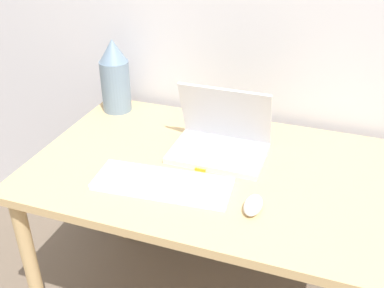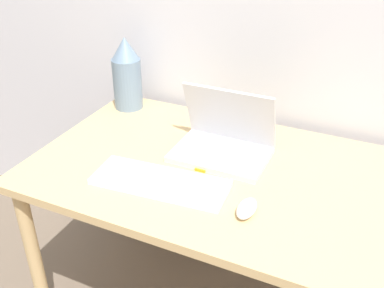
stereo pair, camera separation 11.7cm
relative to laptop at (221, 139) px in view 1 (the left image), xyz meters
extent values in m
cube|color=tan|center=(0.03, -0.10, -0.07)|extent=(1.28, 0.78, 0.03)
cylinder|color=tan|center=(-0.55, -0.43, -0.44)|extent=(0.05, 0.05, 0.72)
cylinder|color=tan|center=(-0.55, 0.24, -0.44)|extent=(0.05, 0.05, 0.72)
cylinder|color=tan|center=(0.61, 0.24, -0.44)|extent=(0.05, 0.05, 0.72)
cube|color=silver|center=(0.00, -0.03, -0.04)|extent=(0.33, 0.23, 0.02)
cube|color=#B7B7BC|center=(0.00, -0.04, -0.03)|extent=(0.27, 0.13, 0.00)
cube|color=silver|center=(0.00, 0.05, 0.08)|extent=(0.33, 0.08, 0.22)
cube|color=black|center=(0.00, 0.06, 0.08)|extent=(0.29, 0.07, 0.19)
cube|color=white|center=(-0.11, -0.27, -0.04)|extent=(0.45, 0.19, 0.02)
cube|color=silver|center=(-0.11, -0.27, -0.03)|extent=(0.41, 0.16, 0.00)
ellipsoid|color=silver|center=(0.18, -0.28, -0.04)|extent=(0.05, 0.10, 0.03)
cylinder|color=slate|center=(-0.51, 0.19, 0.05)|extent=(0.12, 0.12, 0.21)
cone|color=slate|center=(-0.51, 0.19, 0.21)|extent=(0.11, 0.11, 0.09)
cube|color=orange|center=(-0.03, -0.12, -0.05)|extent=(0.04, 0.06, 0.01)
camera|label=1|loc=(0.36, -1.33, 0.77)|focal=42.00mm
camera|label=2|loc=(0.47, -1.28, 0.77)|focal=42.00mm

